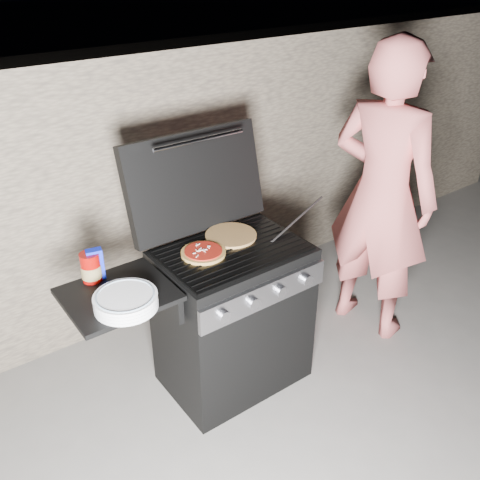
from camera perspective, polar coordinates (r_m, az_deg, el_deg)
ground at (r=3.43m, az=-0.70°, el=-14.24°), size 50.00×50.00×0.00m
stone_wall at (r=3.70m, az=-10.32°, el=5.53°), size 8.00×0.35×1.80m
gas_grill at (r=3.03m, az=-4.66°, el=-9.86°), size 1.34×0.79×0.91m
pizza_topped at (r=2.83m, az=-3.93°, el=-1.28°), size 0.29×0.29×0.03m
pizza_plain at (r=2.99m, az=-0.97°, el=0.50°), size 0.35×0.35×0.02m
sauce_jar at (r=2.70m, az=-15.63°, el=-2.79°), size 0.12×0.12×0.15m
blue_carton at (r=2.70m, az=-15.16°, el=-2.52°), size 0.08×0.06×0.16m
plate_stack at (r=2.49m, az=-12.08°, el=-6.40°), size 0.39×0.39×0.07m
person at (r=3.47m, az=14.86°, el=4.64°), size 0.61×0.79×1.94m
tongs at (r=3.11m, az=6.19°, el=2.41°), size 0.50×0.14×0.10m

